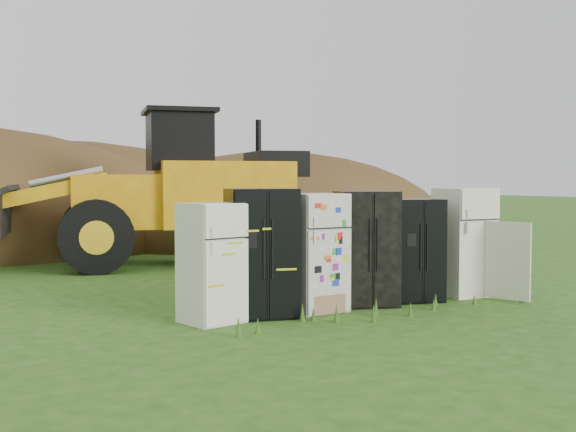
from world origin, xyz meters
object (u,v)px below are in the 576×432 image
fridge_sticker (315,252)px  fridge_black_right (414,250)px  fridge_black_side (261,253)px  fridge_open_door (464,242)px  fridge_leftmost (211,263)px  wheel_loader (140,187)px  fridge_dark_mid (366,248)px

fridge_sticker → fridge_black_right: 1.93m
fridge_black_side → fridge_open_door: bearing=13.6°
fridge_leftmost → fridge_open_door: size_ratio=0.91×
fridge_black_side → fridge_black_right: (2.87, -0.02, -0.10)m
fridge_leftmost → wheel_loader: 7.18m
fridge_leftmost → wheel_loader: wheel_loader is taller
fridge_dark_mid → fridge_black_side: bearing=-159.8°
fridge_black_right → fridge_open_door: 1.13m
wheel_loader → fridge_open_door: bearing=-49.3°
fridge_black_right → fridge_open_door: (1.13, 0.01, 0.09)m
fridge_leftmost → fridge_dark_mid: size_ratio=0.92×
wheel_loader → fridge_black_right: bearing=-57.1°
fridge_sticker → fridge_open_door: (3.06, -0.01, 0.03)m
fridge_dark_mid → fridge_black_right: size_ratio=1.08×
fridge_dark_mid → fridge_open_door: (2.08, -0.03, 0.02)m
fridge_dark_mid → fridge_open_door: bearing=18.9°
fridge_sticker → fridge_open_door: 3.06m
fridge_dark_mid → wheel_loader: wheel_loader is taller
fridge_black_side → fridge_leftmost: bearing=-162.8°
fridge_leftmost → fridge_sticker: (1.76, 0.05, 0.06)m
fridge_black_side → wheel_loader: size_ratio=0.25×
fridge_leftmost → fridge_sticker: size_ratio=0.94×
fridge_black_side → fridge_open_door: fridge_black_side is taller
fridge_leftmost → fridge_dark_mid: 2.74m
fridge_leftmost → fridge_sticker: 1.76m
fridge_dark_mid → fridge_leftmost: bearing=-158.9°
fridge_leftmost → wheel_loader: size_ratio=0.22×
fridge_black_right → wheel_loader: bearing=125.3°
fridge_leftmost → fridge_black_side: fridge_black_side is taller
fridge_black_side → fridge_black_right: bearing=13.3°
fridge_open_door → fridge_sticker: bearing=-177.0°
fridge_black_side → fridge_sticker: bearing=13.6°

